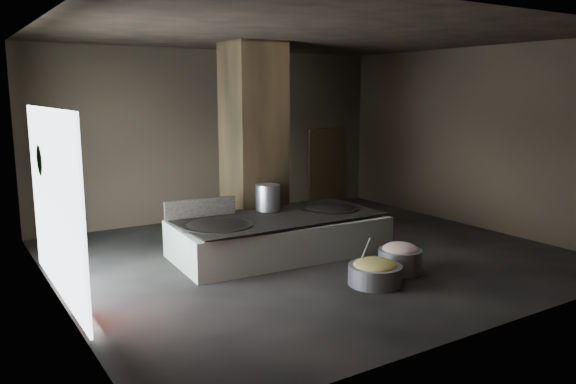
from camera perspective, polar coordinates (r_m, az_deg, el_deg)
floor at (r=11.96m, az=2.30°, el=-6.61°), size 10.00×9.00×0.10m
ceiling at (r=11.51m, az=2.47°, el=15.89°), size 10.00×9.00×0.10m
back_wall at (r=15.45m, az=-7.33°, el=5.81°), size 10.00×0.10×4.50m
front_wall at (r=8.22m, az=20.78°, el=1.46°), size 10.00×0.10×4.50m
left_wall at (r=9.59m, az=-23.27°, el=2.45°), size 0.10×9.00×4.50m
right_wall at (r=14.97m, az=18.55°, el=5.23°), size 0.10×9.00×4.50m
pillar at (r=12.96m, az=-3.52°, el=5.05°), size 1.20×1.20×4.50m
hearth_platform at (r=11.89m, az=-0.90°, el=-4.54°), size 4.51×2.37×0.76m
platform_cap at (r=11.79m, az=-0.91°, el=-2.50°), size 4.30×2.06×0.03m
wok_left at (r=11.09m, az=-7.18°, el=-3.74°), size 1.38×1.38×0.38m
wok_left_rim at (r=11.08m, az=-7.19°, el=-3.39°), size 1.41×1.41×0.05m
wok_right at (r=12.59m, az=4.22°, el=-2.02°), size 1.29×1.29×0.36m
wok_right_rim at (r=12.57m, az=4.23°, el=-1.71°), size 1.32×1.32×0.05m
stock_pot at (r=12.21m, az=-2.06°, el=-0.55°), size 0.53×0.53×0.57m
splash_guard at (r=11.74m, az=-8.89°, el=-1.60°), size 1.53×0.15×0.38m
cook at (r=13.75m, az=-0.80°, el=-0.86°), size 0.64×0.50×1.54m
veg_basin at (r=10.24m, az=8.83°, el=-8.30°), size 1.24×1.24×0.35m
veg_fill at (r=10.19m, az=8.86°, el=-7.38°), size 0.79×0.79×0.24m
ladle at (r=10.14m, az=7.68°, el=-6.25°), size 0.06×0.38×0.68m
meat_basin at (r=10.96m, az=11.30°, el=-6.88°), size 1.09×1.09×0.45m
meat_fill at (r=10.90m, az=11.34°, el=-5.74°), size 0.68×0.68×0.26m
doorway_near at (r=16.04m, az=-3.20°, el=1.90°), size 1.18×0.08×2.38m
doorway_near_glow at (r=16.24m, az=-2.89°, el=1.83°), size 0.84×0.04×1.98m
doorway_far at (r=17.32m, az=3.75°, el=2.51°), size 1.18×0.08×2.38m
doorway_far_glow at (r=17.50m, az=4.28°, el=2.42°), size 0.77×0.04×1.83m
left_opening at (r=9.90m, az=-22.63°, el=-1.10°), size 0.04×4.20×3.10m
pavilion_sliver at (r=8.85m, az=-20.36°, el=-7.25°), size 0.05×0.90×1.70m
tree_silhouette at (r=10.90m, az=-23.34°, el=3.01°), size 0.28×1.10×1.10m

